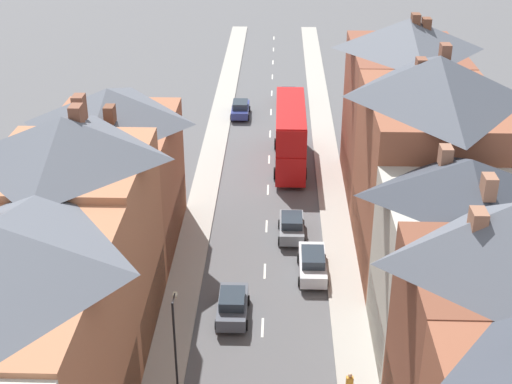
# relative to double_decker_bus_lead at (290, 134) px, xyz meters

# --- Properties ---
(pavement_left) EXTENTS (2.20, 104.00, 0.14)m
(pavement_left) POSITION_rel_double_decker_bus_lead_xyz_m (-6.89, -3.09, -2.75)
(pavement_left) COLOR #A8A399
(pavement_left) RESTS_ON ground
(pavement_right) EXTENTS (2.20, 104.00, 0.14)m
(pavement_right) POSITION_rel_double_decker_bus_lead_xyz_m (3.31, -3.09, -2.75)
(pavement_right) COLOR #A8A399
(pavement_right) RESTS_ON ground
(centre_line_dashes) EXTENTS (0.14, 97.80, 0.01)m
(centre_line_dashes) POSITION_rel_double_decker_bus_lead_xyz_m (-1.79, -5.09, -2.81)
(centre_line_dashes) COLOR silver
(centre_line_dashes) RESTS_ON ground
(terrace_row_left) EXTENTS (8.00, 45.51, 13.30)m
(terrace_row_left) POSITION_rel_double_decker_bus_lead_xyz_m (-11.98, -30.69, 3.13)
(terrace_row_left) COLOR silver
(terrace_row_left) RESTS_ON ground
(terrace_row_right) EXTENTS (8.00, 54.55, 14.68)m
(terrace_row_right) POSITION_rel_double_decker_bus_lead_xyz_m (8.40, -26.30, 3.85)
(terrace_row_right) COLOR brown
(terrace_row_right) RESTS_ON ground
(double_decker_bus_lead) EXTENTS (2.74, 10.80, 5.30)m
(double_decker_bus_lead) POSITION_rel_double_decker_bus_lead_xyz_m (0.00, 0.00, 0.00)
(double_decker_bus_lead) COLOR red
(double_decker_bus_lead) RESTS_ON ground
(car_near_blue) EXTENTS (1.90, 4.04, 1.67)m
(car_near_blue) POSITION_rel_double_decker_bus_lead_xyz_m (0.01, 15.42, -1.98)
(car_near_blue) COLOR maroon
(car_near_blue) RESTS_ON ground
(car_near_silver) EXTENTS (1.90, 3.95, 1.71)m
(car_near_silver) POSITION_rel_double_decker_bus_lead_xyz_m (-3.59, -22.12, -1.96)
(car_near_silver) COLOR #4C515B
(car_near_silver) RESTS_ON ground
(car_parked_left_a) EXTENTS (1.90, 4.49, 1.71)m
(car_parked_left_a) POSITION_rel_double_decker_bus_lead_xyz_m (1.31, -17.36, -1.96)
(car_parked_left_a) COLOR silver
(car_parked_left_a) RESTS_ON ground
(car_parked_right_a) EXTENTS (1.90, 3.96, 1.70)m
(car_parked_right_a) POSITION_rel_double_decker_bus_lead_xyz_m (0.01, -12.51, -1.97)
(car_parked_right_a) COLOR gray
(car_parked_right_a) RESTS_ON ground
(car_mid_black) EXTENTS (1.90, 4.16, 1.64)m
(car_mid_black) POSITION_rel_double_decker_bus_lead_xyz_m (-4.89, 11.60, -1.99)
(car_mid_black) COLOR navy
(car_mid_black) RESTS_ON ground
(street_lamp) EXTENTS (0.20, 1.12, 5.50)m
(street_lamp) POSITION_rel_double_decker_bus_lead_xyz_m (-6.04, -28.32, 0.43)
(street_lamp) COLOR black
(street_lamp) RESTS_ON ground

